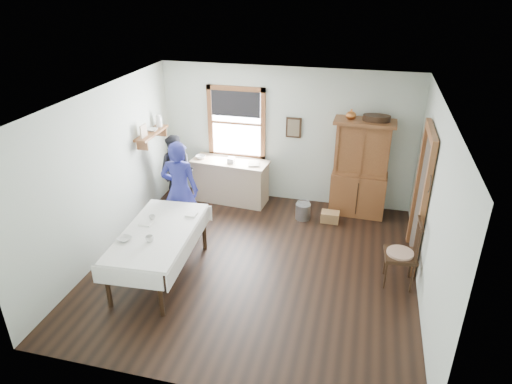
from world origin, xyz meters
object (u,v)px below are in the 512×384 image
work_counter (230,181)px  spindle_chair (401,252)px  dining_table (160,253)px  wicker_basket (330,217)px  figure_dark (177,174)px  pail (303,211)px  china_hutch (360,169)px  woman_blue (180,194)px

work_counter → spindle_chair: bearing=-27.3°
dining_table → wicker_basket: dining_table is taller
figure_dark → pail: bearing=2.6°
china_hutch → dining_table: size_ratio=0.95×
work_counter → figure_dark: figure_dark is taller
woman_blue → figure_dark: (-0.52, 1.06, -0.14)m
pail → woman_blue: bearing=-150.5°
china_hutch → pail: (-0.97, -0.48, -0.78)m
dining_table → woman_blue: bearing=96.3°
spindle_chair → pail: 2.39m
figure_dark → woman_blue: bearing=-62.9°
dining_table → work_counter: bearing=83.8°
china_hutch → woman_blue: size_ratio=1.14×
dining_table → figure_dark: figure_dark is taller
dining_table → pail: dining_table is taller
work_counter → wicker_basket: 2.14m
work_counter → figure_dark: (-0.94, -0.46, 0.24)m
woman_blue → pail: bearing=-154.8°
pail → woman_blue: 2.38m
dining_table → woman_blue: size_ratio=1.20×
dining_table → pail: bearing=51.3°
work_counter → wicker_basket: size_ratio=4.57×
dining_table → spindle_chair: spindle_chair is taller
spindle_chair → wicker_basket: (-1.17, 1.64, -0.45)m
dining_table → woman_blue: (-0.13, 1.19, 0.43)m
wicker_basket → figure_dark: bearing=-178.7°
work_counter → china_hutch: (2.53, 0.07, 0.50)m
china_hutch → pail: size_ratio=6.13×
pail → wicker_basket: pail is taller
china_hutch → wicker_basket: bearing=-132.6°
pail → wicker_basket: size_ratio=0.92×
wicker_basket → work_counter: bearing=169.3°
dining_table → wicker_basket: (2.37, 2.32, -0.30)m
china_hutch → woman_blue: (-2.96, -1.60, -0.11)m
dining_table → woman_blue: woman_blue is taller
spindle_chair → figure_dark: bearing=155.7°
dining_table → spindle_chair: (3.55, 0.68, 0.15)m
china_hutch → figure_dark: 3.53m
woman_blue → china_hutch: bearing=-155.9°
china_hutch → woman_blue: bearing=-149.9°
dining_table → wicker_basket: 3.33m
wicker_basket → pail: bearing=-179.1°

